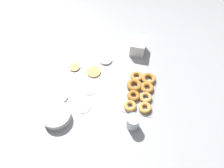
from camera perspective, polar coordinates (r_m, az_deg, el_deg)
ground_plane at (r=1.49m, az=-3.14°, el=-0.23°), size 3.00×3.00×0.00m
pancake_0 at (r=1.57m, az=-5.24°, el=3.46°), size 0.11×0.11×0.01m
pancake_1 at (r=1.64m, az=-1.82°, el=6.90°), size 0.10×0.10×0.01m
pancake_2 at (r=1.46m, az=-6.59°, el=-1.87°), size 0.08×0.08×0.01m
pancake_3 at (r=1.62m, az=-10.65°, el=4.78°), size 0.09×0.09×0.01m
pancake_4 at (r=1.40m, az=-8.32°, el=-6.23°), size 0.11×0.11×0.01m
pancake_5 at (r=1.47m, az=-14.17°, el=-3.65°), size 0.09×0.09×0.01m
donut_tray at (r=1.45m, az=8.07°, el=-1.80°), size 0.37×0.21×0.04m
batter_bowl at (r=1.37m, az=-15.53°, el=-8.77°), size 0.19×0.19×0.06m
container_stack at (r=1.69m, az=7.43°, el=10.61°), size 0.15×0.12×0.12m
paper_cup at (r=1.28m, az=5.98°, el=-10.78°), size 0.08×0.08×0.10m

